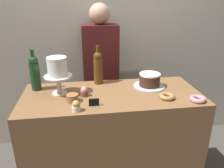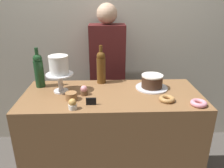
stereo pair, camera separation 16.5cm
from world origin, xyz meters
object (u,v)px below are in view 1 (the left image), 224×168
at_px(cookie_stack, 72,98).
at_px(white_layer_cake, 57,67).
at_px(barista_figure, 101,78).
at_px(donut_pink, 198,99).
at_px(chocolate_round_cake, 150,80).
at_px(cupcake_strawberry, 84,92).
at_px(wine_bottle_amber, 98,67).
at_px(donut_maple, 167,96).
at_px(price_sign_chalkboard, 94,102).
at_px(cake_stand_pedestal, 59,82).
at_px(cupcake_caramel, 76,106).
at_px(wine_bottle_green, 35,72).

bearing_deg(cookie_stack, white_layer_cake, 124.09).
bearing_deg(barista_figure, donut_pink, -55.49).
bearing_deg(chocolate_round_cake, cupcake_strawberry, -168.41).
relative_size(chocolate_round_cake, wine_bottle_amber, 0.52).
distance_m(white_layer_cake, donut_maple, 0.83).
distance_m(chocolate_round_cake, wine_bottle_amber, 0.44).
height_order(white_layer_cake, donut_maple, white_layer_cake).
distance_m(chocolate_round_cake, donut_pink, 0.41).
height_order(white_layer_cake, price_sign_chalkboard, white_layer_cake).
bearing_deg(cake_stand_pedestal, donut_maple, -13.95).
xyz_separation_m(cake_stand_pedestal, cupcake_caramel, (0.13, -0.29, -0.07)).
xyz_separation_m(cake_stand_pedestal, cupcake_strawberry, (0.19, -0.07, -0.07)).
height_order(wine_bottle_green, cookie_stack, wine_bottle_green).
height_order(cupcake_caramel, cupcake_strawberry, same).
distance_m(wine_bottle_amber, barista_figure, 0.51).
relative_size(white_layer_cake, chocolate_round_cake, 0.85).
height_order(wine_bottle_amber, donut_pink, wine_bottle_amber).
bearing_deg(price_sign_chalkboard, white_layer_cake, 136.56).
height_order(cake_stand_pedestal, donut_pink, cake_stand_pedestal).
relative_size(donut_pink, barista_figure, 0.07).
bearing_deg(wine_bottle_green, cupcake_caramel, -52.01).
bearing_deg(white_layer_cake, cake_stand_pedestal, -3.58).
distance_m(white_layer_cake, donut_pink, 1.04).
relative_size(white_layer_cake, cupcake_caramel, 1.96).
distance_m(donut_pink, donut_maple, 0.21).
height_order(chocolate_round_cake, wine_bottle_green, wine_bottle_green).
bearing_deg(donut_pink, cupcake_caramel, -178.48).
xyz_separation_m(cake_stand_pedestal, chocolate_round_cake, (0.72, 0.04, -0.04)).
bearing_deg(chocolate_round_cake, cupcake_caramel, -150.56).
xyz_separation_m(wine_bottle_amber, cupcake_caramel, (-0.18, -0.47, -0.11)).
height_order(wine_bottle_green, barista_figure, barista_figure).
relative_size(cake_stand_pedestal, donut_maple, 1.85).
xyz_separation_m(donut_maple, barista_figure, (-0.41, 0.81, -0.14)).
xyz_separation_m(cake_stand_pedestal, wine_bottle_amber, (0.31, 0.18, 0.04)).
relative_size(wine_bottle_amber, cookie_stack, 3.87).
height_order(cake_stand_pedestal, donut_maple, cake_stand_pedestal).
distance_m(wine_bottle_amber, cupcake_caramel, 0.52).
bearing_deg(cookie_stack, chocolate_round_cake, 17.12).
distance_m(cupcake_caramel, donut_maple, 0.66).
distance_m(price_sign_chalkboard, barista_figure, 0.87).
xyz_separation_m(chocolate_round_cake, wine_bottle_green, (-0.91, 0.07, 0.08)).
xyz_separation_m(donut_pink, barista_figure, (-0.61, 0.89, -0.14)).
relative_size(cake_stand_pedestal, wine_bottle_green, 0.64).
xyz_separation_m(cake_stand_pedestal, donut_maple, (0.78, -0.19, -0.08)).
bearing_deg(barista_figure, cake_stand_pedestal, -121.03).
distance_m(chocolate_round_cake, cookie_stack, 0.65).
distance_m(cake_stand_pedestal, white_layer_cake, 0.12).
distance_m(cake_stand_pedestal, cookie_stack, 0.19).
bearing_deg(barista_figure, price_sign_chalkboard, -98.33).
bearing_deg(cupcake_caramel, wine_bottle_green, 127.99).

